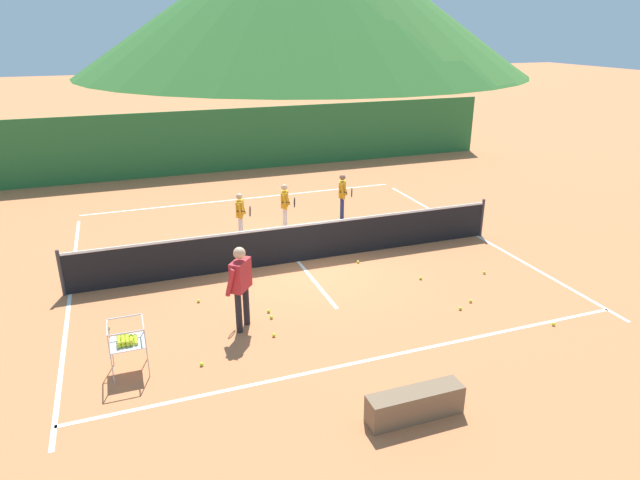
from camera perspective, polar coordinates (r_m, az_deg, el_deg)
The scene contains 28 objects.
ground_plane at distance 13.83m, azimuth -2.26°, elevation -2.21°, with size 120.00×120.00×0.00m, color #C67042.
line_baseline_near at distance 10.08m, azimuth 5.94°, elevation -11.95°, with size 10.46×0.08×0.01m, color white.
line_baseline_far at distance 19.00m, azimuth -7.56°, elevation 4.24°, with size 10.46×0.08×0.01m, color white.
line_sideline_west at distance 13.36m, azimuth -24.22°, elevation -5.07°, with size 0.08×10.25×0.01m, color white.
line_sideline_east at distance 16.09m, azimuth 15.76°, elevation 0.43°, with size 0.08×10.25×0.01m, color white.
line_service_center at distance 13.83m, azimuth -2.26°, elevation -2.20°, with size 0.08×5.25×0.01m, color white.
tennis_net at distance 13.64m, azimuth -2.29°, elevation -0.28°, with size 10.75×0.08×1.05m.
instructor at distance 10.58m, azimuth -8.14°, elevation -4.12°, with size 0.59×0.81×1.68m.
student_0 at distance 15.30m, azimuth -8.14°, elevation 2.95°, with size 0.41×0.68×1.25m.
student_1 at distance 15.87m, azimuth -3.59°, elevation 3.90°, with size 0.41×0.71×1.30m.
student_2 at distance 16.74m, azimuth 2.34°, elevation 4.95°, with size 0.42×0.72×1.35m.
ball_cart at distance 9.93m, azimuth -19.21°, elevation -9.69°, with size 0.58×0.58×0.90m.
tennis_ball_0 at distance 12.12m, azimuth -12.35°, elevation -6.11°, with size 0.07×0.07×0.07m, color yellow.
tennis_ball_1 at distance 11.90m, azimuth 14.17°, elevation -6.81°, with size 0.07×0.07×0.07m, color yellow.
tennis_ball_2 at distance 10.03m, azimuth -12.03°, elevation -12.33°, with size 0.07×0.07×0.07m, color yellow.
tennis_ball_3 at distance 11.62m, azimuth -20.86°, elevation -8.37°, with size 0.07×0.07×0.07m, color yellow.
tennis_ball_4 at distance 13.76m, azimuth 3.92°, elevation -2.23°, with size 0.07×0.07×0.07m, color yellow.
tennis_ball_5 at distance 11.27m, azimuth -5.01°, elevation -7.87°, with size 0.07×0.07×0.07m, color yellow.
tennis_ball_6 at distance 12.26m, azimuth 15.18°, elevation -6.05°, with size 0.07×0.07×0.07m, color yellow.
tennis_ball_7 at distance 11.50m, azimuth -5.28°, elevation -7.26°, with size 0.07×0.07×0.07m, color yellow.
tennis_ball_8 at distance 13.70m, azimuth 16.48°, elevation -3.21°, with size 0.07×0.07×0.07m, color yellow.
tennis_ball_9 at distance 10.67m, azimuth -4.75°, elevation -9.68°, with size 0.07×0.07×0.07m, color yellow.
tennis_ball_10 at distance 11.90m, azimuth 22.80°, elevation -7.94°, with size 0.07×0.07×0.07m, color yellow.
tennis_ball_11 at distance 13.06m, azimuth 10.27°, elevation -3.86°, with size 0.07×0.07×0.07m, color yellow.
windscreen_fence at distance 22.47m, azimuth -10.01°, elevation 9.97°, with size 23.02×0.08×2.45m, color #286B33.
courtside_bench at distance 8.74m, azimuth 9.70°, elevation -16.24°, with size 1.50×0.36×0.46m, color brown.
hill_0 at distance 72.95m, azimuth 1.11°, elevation 21.52°, with size 45.07×45.07×11.67m, color #2D6628.
hill_1 at distance 68.14m, azimuth 1.21°, elevation 23.19°, with size 44.21×44.21×15.60m, color #38702D.
Camera 1 is at (-3.84, -12.10, 5.51)m, focal length 31.24 mm.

